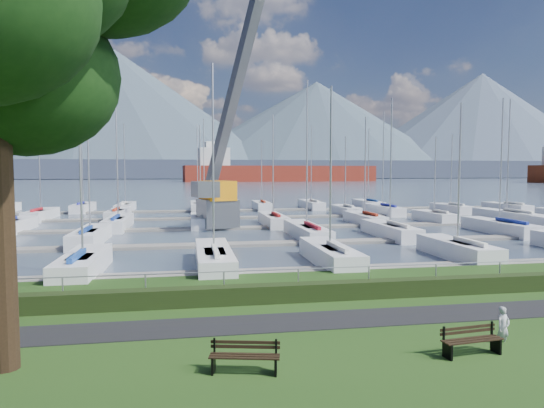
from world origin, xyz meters
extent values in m
cube|color=black|center=(0.00, -3.00, 0.01)|extent=(160.00, 2.00, 0.04)
cube|color=#404C5D|center=(0.00, 260.00, -0.40)|extent=(800.00, 540.00, 0.20)
cube|color=black|center=(0.00, -0.40, 0.35)|extent=(80.00, 0.70, 0.70)
cylinder|color=#93959B|center=(0.00, 0.00, 1.20)|extent=(80.00, 0.04, 0.04)
cube|color=#3E475B|center=(0.00, 330.00, 6.00)|extent=(900.00, 80.00, 12.00)
cone|color=#3E4C5A|center=(-80.00, 400.00, 57.50)|extent=(340.00, 340.00, 115.00)
cone|color=#40505E|center=(110.00, 410.00, 42.50)|extent=(300.00, 300.00, 85.00)
cone|color=#475468|center=(280.00, 420.00, 50.00)|extent=(320.00, 320.00, 100.00)
cube|color=slate|center=(0.00, 6.00, -0.22)|extent=(90.00, 1.60, 0.25)
cube|color=slate|center=(0.00, 16.00, -0.22)|extent=(90.00, 1.60, 0.25)
cube|color=slate|center=(0.00, 26.00, -0.22)|extent=(90.00, 1.60, 0.25)
cube|color=slate|center=(0.00, 36.00, -0.22)|extent=(90.00, 1.60, 0.25)
cube|color=slate|center=(0.00, 46.00, -0.22)|extent=(90.00, 1.60, 0.25)
cube|color=black|center=(-4.76, -6.70, 0.23)|extent=(0.15, 0.40, 0.45)
cube|color=black|center=(-4.72, -6.52, 0.65)|extent=(0.06, 0.06, 0.40)
cube|color=black|center=(-3.20, -7.05, 0.23)|extent=(0.15, 0.40, 0.45)
cube|color=black|center=(-3.16, -6.88, 0.65)|extent=(0.06, 0.06, 0.40)
cube|color=black|center=(-4.01, -7.02, 0.45)|extent=(1.78, 0.50, 0.04)
cube|color=black|center=(-3.98, -6.87, 0.45)|extent=(1.78, 0.50, 0.04)
cube|color=black|center=(-3.95, -6.73, 0.45)|extent=(1.78, 0.50, 0.04)
cube|color=black|center=(-3.93, -6.68, 0.62)|extent=(1.76, 0.44, 0.08)
cube|color=black|center=(-3.93, -6.68, 0.74)|extent=(1.76, 0.44, 0.08)
cube|color=black|center=(1.63, -6.87, 0.23)|extent=(0.10, 0.40, 0.45)
cube|color=black|center=(1.61, -6.69, 0.65)|extent=(0.06, 0.06, 0.40)
cube|color=black|center=(3.22, -6.69, 0.23)|extent=(0.10, 0.40, 0.45)
cube|color=black|center=(3.20, -6.51, 0.65)|extent=(0.06, 0.06, 0.40)
cube|color=black|center=(2.45, -6.93, 0.45)|extent=(1.80, 0.30, 0.04)
cube|color=black|center=(2.43, -6.78, 0.45)|extent=(1.80, 0.30, 0.04)
cube|color=black|center=(2.41, -6.63, 0.45)|extent=(1.80, 0.30, 0.04)
cube|color=black|center=(2.41, -6.58, 0.62)|extent=(1.79, 0.24, 0.08)
cube|color=black|center=(2.41, -6.58, 0.74)|extent=(1.79, 0.24, 0.08)
imported|color=#ADADB4|center=(3.94, -6.00, 0.62)|extent=(0.51, 0.39, 1.24)
sphere|color=black|center=(-9.77, -4.35, 7.76)|extent=(5.20, 5.20, 5.20)
cube|color=#5A5D62|center=(-2.66, 26.48, 1.20)|extent=(3.96, 3.96, 2.60)
cube|color=orange|center=(-2.66, 26.48, 3.30)|extent=(3.44, 3.99, 1.80)
cube|color=#4F5156|center=(-0.86, 30.98, 12.30)|extent=(5.83, 10.52, 19.89)
cube|color=#5B5F62|center=(-3.86, 24.48, 3.50)|extent=(2.53, 2.67, 1.40)
cube|color=maroon|center=(40.48, 220.70, 2.50)|extent=(97.00, 24.74, 10.00)
cube|color=silver|center=(6.98, 218.33, 10.00)|extent=(14.95, 14.95, 12.00)
cube|color=silver|center=(6.98, 218.33, 17.00)|extent=(8.55, 8.55, 4.00)
camera|label=1|loc=(-5.34, -18.85, 5.17)|focal=32.00mm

